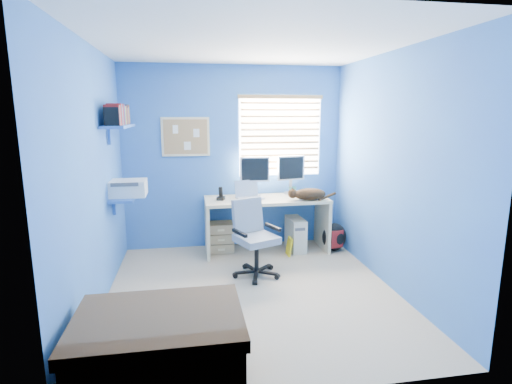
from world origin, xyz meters
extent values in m
cube|color=tan|center=(0.00, 0.00, 0.00)|extent=(3.00, 3.20, 0.00)
cube|color=white|center=(0.00, 0.00, 2.50)|extent=(3.00, 3.20, 0.00)
cube|color=#3A68C1|center=(0.00, 1.60, 1.25)|extent=(3.00, 0.01, 2.50)
cube|color=#3A68C1|center=(0.00, -1.60, 1.25)|extent=(3.00, 0.01, 2.50)
cube|color=#3A68C1|center=(-1.50, 0.00, 1.25)|extent=(0.01, 3.20, 2.50)
cube|color=#3A68C1|center=(1.50, 0.00, 1.25)|extent=(0.01, 3.20, 2.50)
cube|color=beige|center=(0.39, 1.26, 0.37)|extent=(1.64, 0.65, 0.74)
cube|color=silver|center=(0.17, 1.26, 0.85)|extent=(0.38, 0.33, 0.22)
cube|color=silver|center=(0.26, 1.43, 1.01)|extent=(0.40, 0.13, 0.54)
cube|color=silver|center=(0.79, 1.49, 1.01)|extent=(0.42, 0.20, 0.54)
cube|color=black|center=(-0.22, 1.25, 0.82)|extent=(0.12, 0.13, 0.17)
imported|color=teal|center=(0.81, 1.47, 0.79)|extent=(0.10, 0.09, 0.10)
cylinder|color=silver|center=(1.03, 1.41, 0.78)|extent=(0.13, 0.13, 0.07)
ellipsoid|color=black|center=(0.93, 1.05, 0.82)|extent=(0.45, 0.25, 0.15)
cube|color=beige|center=(0.80, 1.23, 0.23)|extent=(0.21, 0.45, 0.45)
cube|color=tan|center=(-0.23, 1.34, 0.20)|extent=(0.35, 0.28, 0.41)
cube|color=yellow|center=(0.66, 1.03, 0.12)|extent=(0.03, 0.17, 0.24)
ellipsoid|color=black|center=(1.31, 1.10, 0.19)|extent=(0.39, 0.33, 0.39)
cube|color=brown|center=(-0.86, -1.34, 0.26)|extent=(1.09, 0.78, 0.52)
cylinder|color=black|center=(0.12, 0.42, 0.03)|extent=(0.67, 0.67, 0.06)
cylinder|color=black|center=(0.12, 0.42, 0.23)|extent=(0.07, 0.07, 0.34)
cube|color=gray|center=(0.12, 0.42, 0.44)|extent=(0.54, 0.54, 0.08)
cube|color=gray|center=(0.04, 0.61, 0.68)|extent=(0.37, 0.20, 0.40)
cube|color=white|center=(0.65, 1.59, 1.55)|extent=(1.15, 0.01, 1.10)
cube|color=#BB7F42|center=(0.65, 1.56, 1.55)|extent=(1.10, 0.03, 1.00)
cube|color=beige|center=(-0.65, 1.58, 1.55)|extent=(0.64, 0.02, 0.52)
cube|color=tan|center=(-0.65, 1.57, 1.55)|extent=(0.58, 0.01, 0.46)
cube|color=#3061BA|center=(-1.36, 0.75, 0.92)|extent=(0.26, 0.55, 0.03)
cube|color=silver|center=(-1.32, 0.75, 1.02)|extent=(0.42, 0.34, 0.18)
cube|color=#3061BA|center=(-1.37, 0.75, 1.72)|extent=(0.24, 0.90, 0.03)
cube|color=navy|center=(-1.38, 0.75, 1.84)|extent=(0.15, 0.80, 0.22)
camera|label=1|loc=(-0.62, -3.89, 1.86)|focal=28.00mm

